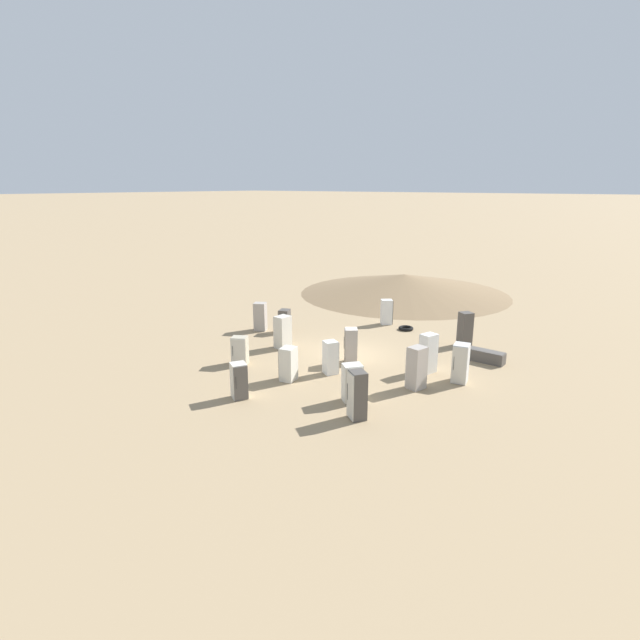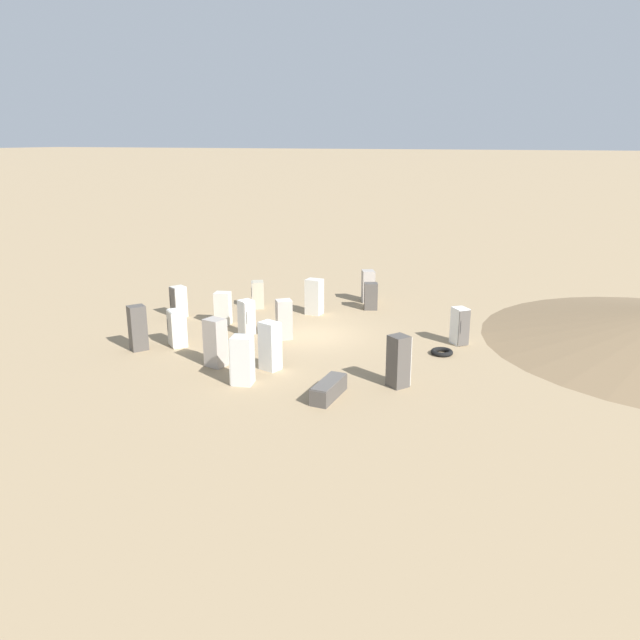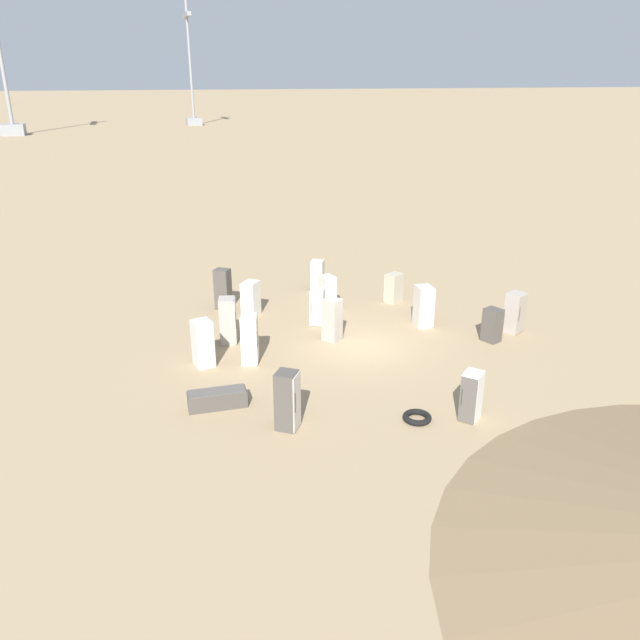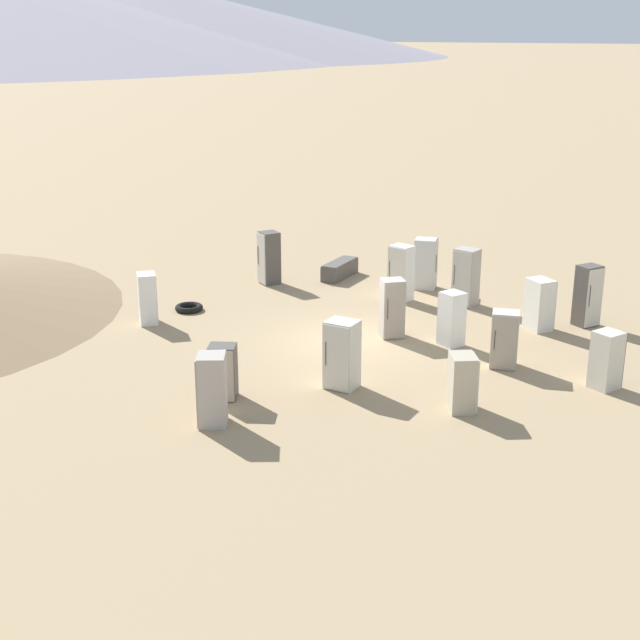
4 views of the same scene
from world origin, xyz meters
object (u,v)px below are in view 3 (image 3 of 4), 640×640
at_px(discarded_fridge_11, 471,396).
at_px(discarded_fridge_15, 223,289).
at_px(discarded_fridge_7, 228,321).
at_px(discarded_fridge_5, 251,299).
at_px(power_pylon_0, 192,85).
at_px(discarded_fridge_6, 317,275).
at_px(discarded_fridge_3, 203,343).
at_px(discarded_fridge_13, 492,325).
at_px(scrap_tire, 417,417).
at_px(discarded_fridge_10, 317,307).
at_px(discarded_fridge_1, 287,401).
at_px(discarded_fridge_14, 394,288).
at_px(discarded_fridge_2, 515,312).
at_px(discarded_fridge_9, 217,399).
at_px(discarded_fridge_8, 332,320).
at_px(discarded_fridge_4, 327,292).
at_px(power_pylon_1, 4,75).
at_px(discarded_fridge_12, 250,339).
at_px(discarded_fridge_0, 424,306).

distance_m(discarded_fridge_11, discarded_fridge_15, 13.73).
bearing_deg(discarded_fridge_7, discarded_fridge_5, 164.57).
relative_size(power_pylon_0, discarded_fridge_6, 17.41).
xyz_separation_m(discarded_fridge_3, discarded_fridge_13, (1.17, 11.63, -0.20)).
bearing_deg(scrap_tire, discarded_fridge_10, -175.88).
bearing_deg(discarded_fridge_7, discarded_fridge_15, -173.81).
height_order(discarded_fridge_1, discarded_fridge_5, discarded_fridge_1).
bearing_deg(discarded_fridge_14, discarded_fridge_3, 175.06).
distance_m(discarded_fridge_2, discarded_fridge_9, 13.36).
bearing_deg(discarded_fridge_8, power_pylon_0, 138.81).
height_order(discarded_fridge_3, discarded_fridge_10, discarded_fridge_3).
distance_m(discarded_fridge_8, discarded_fridge_13, 6.57).
xyz_separation_m(discarded_fridge_3, scrap_tire, (6.08, 5.94, -0.80)).
bearing_deg(discarded_fridge_10, power_pylon_0, -65.26).
bearing_deg(discarded_fridge_5, discarded_fridge_6, -17.09).
relative_size(power_pylon_0, discarded_fridge_7, 13.95).
height_order(discarded_fridge_1, discarded_fridge_4, discarded_fridge_1).
bearing_deg(power_pylon_0, discarded_fridge_11, -2.79).
xyz_separation_m(discarded_fridge_3, discarded_fridge_6, (-7.32, 6.70, -0.14)).
xyz_separation_m(discarded_fridge_8, discarded_fridge_10, (-1.83, -0.09, -0.09)).
bearing_deg(power_pylon_1, power_pylon_0, 113.60).
xyz_separation_m(power_pylon_1, discarded_fridge_13, (109.74, 32.25, -9.61)).
distance_m(discarded_fridge_6, discarded_fridge_13, 9.82).
relative_size(discarded_fridge_2, discarded_fridge_15, 0.90).
bearing_deg(discarded_fridge_2, discarded_fridge_9, -15.31).
relative_size(power_pylon_1, discarded_fridge_7, 17.32).
height_order(discarded_fridge_6, discarded_fridge_10, discarded_fridge_10).
relative_size(discarded_fridge_10, discarded_fridge_12, 0.85).
bearing_deg(discarded_fridge_6, discarded_fridge_0, -124.93).
xyz_separation_m(power_pylon_1, discarded_fridge_7, (106.70, 21.88, -9.36)).
xyz_separation_m(discarded_fridge_2, scrap_tire, (5.51, -7.12, -0.77)).
relative_size(discarded_fridge_9, discarded_fridge_12, 1.02).
height_order(discarded_fridge_10, discarded_fridge_15, discarded_fridge_15).
bearing_deg(discarded_fridge_8, discarded_fridge_3, -117.94).
xyz_separation_m(discarded_fridge_11, discarded_fridge_14, (-10.91, 2.10, -0.10)).
relative_size(discarded_fridge_2, discarded_fridge_4, 1.11).
relative_size(discarded_fridge_3, discarded_fridge_5, 1.13).
relative_size(discarded_fridge_1, discarded_fridge_6, 1.24).
xyz_separation_m(discarded_fridge_4, discarded_fridge_9, (7.92, -6.35, -0.48)).
height_order(discarded_fridge_1, discarded_fridge_12, discarded_fridge_1).
bearing_deg(discarded_fridge_2, discarded_fridge_6, -78.50).
height_order(discarded_fridge_11, discarded_fridge_13, discarded_fridge_11).
relative_size(discarded_fridge_0, discarded_fridge_14, 1.27).
bearing_deg(discarded_fridge_11, discarded_fridge_0, -56.95).
relative_size(discarded_fridge_9, discarded_fridge_15, 1.01).
relative_size(discarded_fridge_1, discarded_fridge_9, 0.98).
bearing_deg(discarded_fridge_0, discarded_fridge_1, -46.97).
xyz_separation_m(discarded_fridge_9, discarded_fridge_12, (-3.09, 1.72, 0.65)).
distance_m(discarded_fridge_12, discarded_fridge_14, 9.23).
height_order(power_pylon_0, discarded_fridge_7, power_pylon_0).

